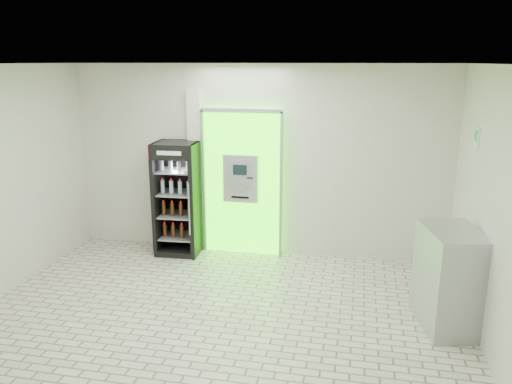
# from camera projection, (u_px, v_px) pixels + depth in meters

# --- Properties ---
(ground) EXTENTS (6.00, 6.00, 0.00)m
(ground) POSITION_uv_depth(u_px,v_px,m) (212.00, 326.00, 5.89)
(ground) COLOR #BEAF9E
(ground) RESTS_ON ground
(room_shell) EXTENTS (6.00, 6.00, 6.00)m
(room_shell) POSITION_uv_depth(u_px,v_px,m) (209.00, 174.00, 5.42)
(room_shell) COLOR beige
(room_shell) RESTS_ON ground
(atm_assembly) EXTENTS (1.30, 0.24, 2.33)m
(atm_assembly) POSITION_uv_depth(u_px,v_px,m) (242.00, 182.00, 7.91)
(atm_assembly) COLOR #34FB08
(atm_assembly) RESTS_ON ground
(pillar) EXTENTS (0.22, 0.11, 2.60)m
(pillar) POSITION_uv_depth(u_px,v_px,m) (196.00, 171.00, 8.07)
(pillar) COLOR silver
(pillar) RESTS_ON ground
(beverage_cooler) EXTENTS (0.71, 0.66, 1.81)m
(beverage_cooler) POSITION_uv_depth(u_px,v_px,m) (179.00, 200.00, 7.98)
(beverage_cooler) COLOR black
(beverage_cooler) RESTS_ON ground
(steel_cabinet) EXTENTS (0.78, 1.00, 1.19)m
(steel_cabinet) POSITION_uv_depth(u_px,v_px,m) (450.00, 279.00, 5.75)
(steel_cabinet) COLOR #A3A5AA
(steel_cabinet) RESTS_ON ground
(exit_sign) EXTENTS (0.02, 0.22, 0.26)m
(exit_sign) POSITION_uv_depth(u_px,v_px,m) (477.00, 138.00, 6.08)
(exit_sign) COLOR white
(exit_sign) RESTS_ON room_shell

